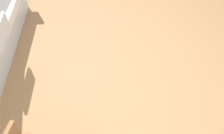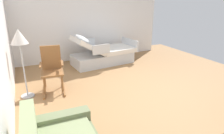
% 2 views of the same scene
% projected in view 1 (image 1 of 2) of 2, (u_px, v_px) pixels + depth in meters
% --- Properties ---
extents(ground_plane, '(7.34, 7.34, 0.00)m').
position_uv_depth(ground_plane, '(124.00, 66.00, 3.75)').
color(ground_plane, '#9E7247').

